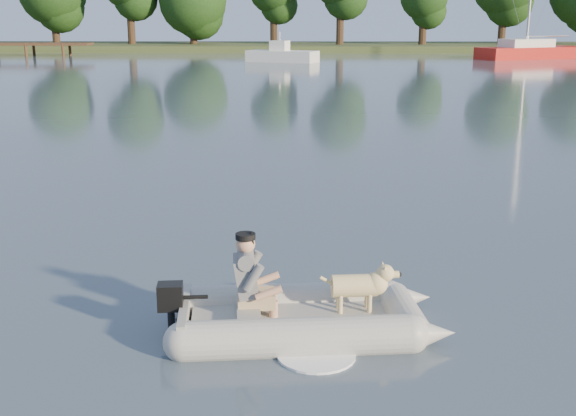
{
  "coord_description": "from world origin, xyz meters",
  "views": [
    {
      "loc": [
        -0.05,
        -7.77,
        3.31
      ],
      "look_at": [
        -0.19,
        1.74,
        0.75
      ],
      "focal_mm": 45.0,
      "sensor_mm": 36.0,
      "label": 1
    }
  ],
  "objects_px": {
    "man": "(248,273)",
    "dog": "(354,289)",
    "motorboat": "(282,48)",
    "dinghy": "(304,288)",
    "sailboat": "(531,52)"
  },
  "relations": [
    {
      "from": "man",
      "to": "sailboat",
      "type": "relative_size",
      "value": 0.08
    },
    {
      "from": "man",
      "to": "dog",
      "type": "xyz_separation_m",
      "value": [
        1.14,
        0.11,
        -0.22
      ]
    },
    {
      "from": "dog",
      "to": "motorboat",
      "type": "height_order",
      "value": "motorboat"
    },
    {
      "from": "man",
      "to": "dog",
      "type": "bearing_deg",
      "value": -0.0
    },
    {
      "from": "man",
      "to": "dog",
      "type": "height_order",
      "value": "man"
    },
    {
      "from": "motorboat",
      "to": "man",
      "type": "bearing_deg",
      "value": -66.31
    },
    {
      "from": "dog",
      "to": "man",
      "type": "bearing_deg",
      "value": 180.0
    },
    {
      "from": "dinghy",
      "to": "dog",
      "type": "height_order",
      "value": "dinghy"
    },
    {
      "from": "motorboat",
      "to": "dog",
      "type": "bearing_deg",
      "value": -64.86
    },
    {
      "from": "motorboat",
      "to": "sailboat",
      "type": "relative_size",
      "value": 0.43
    },
    {
      "from": "man",
      "to": "motorboat",
      "type": "distance_m",
      "value": 45.19
    },
    {
      "from": "dinghy",
      "to": "man",
      "type": "height_order",
      "value": "man"
    },
    {
      "from": "man",
      "to": "motorboat",
      "type": "bearing_deg",
      "value": 85.43
    },
    {
      "from": "dinghy",
      "to": "man",
      "type": "bearing_deg",
      "value": 175.76
    },
    {
      "from": "motorboat",
      "to": "sailboat",
      "type": "xyz_separation_m",
      "value": [
        18.94,
        4.29,
        -0.46
      ]
    }
  ]
}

